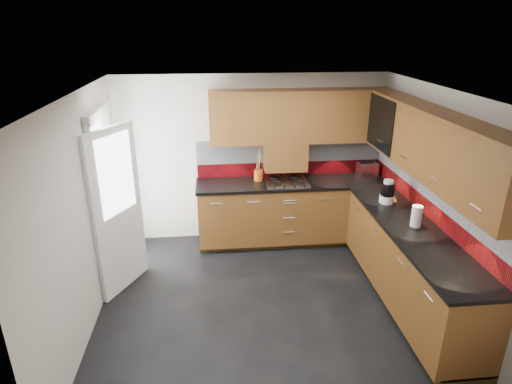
{
  "coord_description": "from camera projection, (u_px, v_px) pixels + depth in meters",
  "views": [
    {
      "loc": [
        -0.55,
        -4.09,
        3.03
      ],
      "look_at": [
        -0.07,
        0.65,
        1.14
      ],
      "focal_mm": 30.0,
      "sensor_mm": 36.0,
      "label": 1
    }
  ],
  "objects": [
    {
      "name": "room",
      "position": [
        269.0,
        182.0,
        4.4
      ],
      "size": [
        4.0,
        3.8,
        2.64
      ],
      "color": "black"
    },
    {
      "name": "base_cabinets",
      "position": [
        342.0,
        237.0,
        5.56
      ],
      "size": [
        2.7,
        3.2,
        0.95
      ],
      "color": "brown",
      "rests_on": "room"
    },
    {
      "name": "countertop",
      "position": [
        344.0,
        203.0,
        5.37
      ],
      "size": [
        2.72,
        3.22,
        0.04
      ],
      "color": "black",
      "rests_on": "base_cabinets"
    },
    {
      "name": "backsplash",
      "position": [
        358.0,
        175.0,
        5.49
      ],
      "size": [
        2.7,
        3.2,
        0.54
      ],
      "color": "maroon",
      "rests_on": "countertop"
    },
    {
      "name": "upper_cabinets",
      "position": [
        362.0,
        130.0,
        5.11
      ],
      "size": [
        2.5,
        3.2,
        0.72
      ],
      "color": "brown",
      "rests_on": "room"
    },
    {
      "name": "extractor_hood",
      "position": [
        285.0,
        156.0,
        6.04
      ],
      "size": [
        0.6,
        0.33,
        0.4
      ],
      "primitive_type": "cube",
      "color": "brown",
      "rests_on": "room"
    },
    {
      "name": "glass_cabinet",
      "position": [
        392.0,
        121.0,
        5.41
      ],
      "size": [
        0.32,
        0.8,
        0.66
      ],
      "color": "black",
      "rests_on": "room"
    },
    {
      "name": "back_door",
      "position": [
        112.0,
        203.0,
        5.1
      ],
      "size": [
        0.42,
        1.19,
        2.04
      ],
      "color": "white",
      "rests_on": "room"
    },
    {
      "name": "gas_hob",
      "position": [
        287.0,
        181.0,
        6.0
      ],
      "size": [
        0.59,
        0.52,
        0.05
      ],
      "color": "silver",
      "rests_on": "countertop"
    },
    {
      "name": "utensil_pot",
      "position": [
        258.0,
        174.0,
        6.06
      ],
      "size": [
        0.12,
        0.12,
        0.45
      ],
      "color": "#D65214",
      "rests_on": "countertop"
    },
    {
      "name": "toaster",
      "position": [
        367.0,
        170.0,
        6.23
      ],
      "size": [
        0.31,
        0.22,
        0.21
      ],
      "color": "silver",
      "rests_on": "countertop"
    },
    {
      "name": "food_processor",
      "position": [
        387.0,
        192.0,
        5.29
      ],
      "size": [
        0.18,
        0.18,
        0.3
      ],
      "color": "white",
      "rests_on": "countertop"
    },
    {
      "name": "paper_towel",
      "position": [
        416.0,
        216.0,
        4.67
      ],
      "size": [
        0.14,
        0.14,
        0.24
      ],
      "primitive_type": "cylinder",
      "rotation": [
        0.0,
        0.0,
        0.19
      ],
      "color": "white",
      "rests_on": "countertop"
    },
    {
      "name": "orange_cloth",
      "position": [
        389.0,
        200.0,
        5.39
      ],
      "size": [
        0.19,
        0.17,
        0.02
      ],
      "primitive_type": "cube",
      "rotation": [
        0.0,
        0.0,
        -0.28
      ],
      "color": "orange",
      "rests_on": "countertop"
    }
  ]
}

